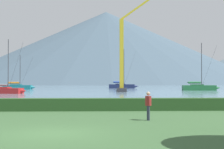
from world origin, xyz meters
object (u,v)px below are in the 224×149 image
Objects in this scene: sailboat_slip_6 at (122,86)px; dock_crane at (123,59)px; sailboat_slip_3 at (18,87)px; sailboat_slip_5 at (6,90)px; sailboat_slip_4 at (199,87)px; person_seated_viewer at (148,103)px.

dock_crane reaches higher than sailboat_slip_6.
sailboat_slip_3 is 0.94× the size of sailboat_slip_5.
sailboat_slip_6 reaches higher than sailboat_slip_3.
sailboat_slip_6 reaches higher than sailboat_slip_5.
sailboat_slip_5 is at bearing -115.25° from sailboat_slip_6.
dock_crane is (-2.41, -34.10, 6.06)m from sailboat_slip_6.
sailboat_slip_3 is at bearing 172.24° from sailboat_slip_4.
sailboat_slip_4 is at bearing -11.12° from sailboat_slip_3.
sailboat_slip_4 is 1.17× the size of sailboat_slip_5.
sailboat_slip_3 reaches higher than person_seated_viewer.
sailboat_slip_5 is 23.84m from dock_crane.
person_seated_viewer is (24.33, -70.68, 0.28)m from sailboat_slip_3.
sailboat_slip_3 is at bearing 105.59° from person_seated_viewer.
sailboat_slip_3 is at bearing 140.87° from dock_crane.
dock_crane is at bearing 84.05° from person_seated_viewer.
dock_crane reaches higher than sailboat_slip_5.
sailboat_slip_3 is at bearing -151.63° from sailboat_slip_6.
sailboat_slip_4 is 63.79m from person_seated_viewer.
sailboat_slip_4 is 0.95× the size of sailboat_slip_6.
sailboat_slip_3 is at bearing 114.43° from sailboat_slip_5.
sailboat_slip_3 is 31.52m from sailboat_slip_6.
sailboat_slip_6 is (28.93, 12.52, 0.07)m from sailboat_slip_3.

